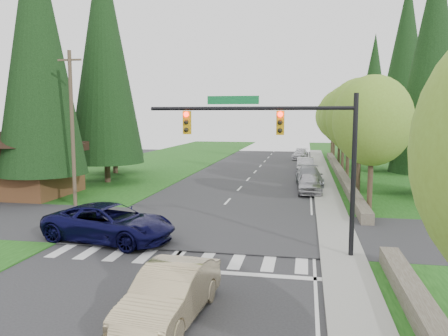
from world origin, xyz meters
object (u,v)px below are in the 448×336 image
(parked_car_a, at_px, (310,184))
(parked_car_b, at_px, (309,176))
(suv_navy, at_px, (110,223))
(sedan_champagne, at_px, (170,293))
(parked_car_e, at_px, (300,154))
(parked_car_d, at_px, (306,163))
(parked_car_c, at_px, (305,165))

(parked_car_a, xyz_separation_m, parked_car_b, (0.00, 3.92, 0.01))
(parked_car_a, bearing_deg, suv_navy, -124.48)
(suv_navy, height_order, parked_car_a, suv_navy)
(sedan_champagne, bearing_deg, parked_car_b, 85.94)
(suv_navy, distance_m, parked_car_b, 20.95)
(sedan_champagne, bearing_deg, parked_car_e, 91.38)
(parked_car_d, bearing_deg, sedan_champagne, -89.51)
(parked_car_a, xyz_separation_m, parked_car_c, (-0.38, 12.05, 0.05))
(suv_navy, height_order, parked_car_e, suv_navy)
(parked_car_c, distance_m, parked_car_d, 4.13)
(parked_car_b, relative_size, parked_car_e, 1.12)
(parked_car_d, bearing_deg, parked_car_b, -82.54)
(parked_car_d, bearing_deg, suv_navy, -100.13)
(parked_car_c, bearing_deg, sedan_champagne, -97.48)
(sedan_champagne, bearing_deg, parked_car_a, 84.38)
(parked_car_b, xyz_separation_m, parked_car_c, (-0.38, 8.13, 0.03))
(parked_car_c, bearing_deg, parked_car_d, 87.11)
(sedan_champagne, bearing_deg, parked_car_c, 88.69)
(sedan_champagne, bearing_deg, parked_car_d, 89.19)
(parked_car_b, xyz_separation_m, parked_car_e, (-1.07, 23.07, -0.09))
(suv_navy, distance_m, parked_car_a, 17.53)
(parked_car_b, bearing_deg, parked_car_a, -93.67)
(sedan_champagne, xyz_separation_m, parked_car_b, (4.09, 25.95, -0.02))
(suv_navy, xyz_separation_m, parked_car_a, (9.36, 14.82, -0.12))
(parked_car_a, distance_m, parked_car_d, 16.18)
(sedan_champagne, height_order, parked_car_b, sedan_champagne)
(suv_navy, height_order, parked_car_b, suv_navy)
(parked_car_a, height_order, parked_car_b, parked_car_b)
(parked_car_d, xyz_separation_m, parked_car_e, (-0.81, 10.81, 0.01))
(parked_car_e, bearing_deg, parked_car_a, -81.86)
(parked_car_d, bearing_deg, parked_car_c, -85.41)
(parked_car_a, relative_size, parked_car_c, 0.91)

